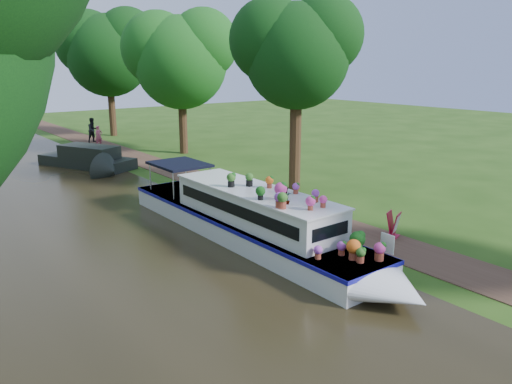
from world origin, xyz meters
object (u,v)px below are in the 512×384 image
(sandwich_board, at_px, (394,226))
(pedestrian_pink, at_px, (99,136))
(second_boat, at_px, (89,159))
(pedestrian_dark, at_px, (93,130))
(plant_boat, at_px, (256,219))

(sandwich_board, bearing_deg, pedestrian_pink, 70.46)
(second_boat, bearing_deg, pedestrian_pink, 40.58)
(second_boat, relative_size, pedestrian_dark, 3.89)
(plant_boat, height_order, sandwich_board, plant_boat)
(sandwich_board, relative_size, pedestrian_dark, 0.47)
(plant_boat, height_order, pedestrian_pink, plant_boat)
(plant_boat, bearing_deg, second_boat, 90.28)
(plant_boat, height_order, second_boat, plant_boat)
(second_boat, relative_size, pedestrian_pink, 4.78)
(sandwich_board, xyz_separation_m, pedestrian_pink, (-1.07, 25.28, 0.36))
(second_boat, bearing_deg, sandwich_board, -101.63)
(plant_boat, bearing_deg, sandwich_board, -30.52)
(pedestrian_dark, bearing_deg, pedestrian_pink, -110.98)
(plant_boat, distance_m, sandwich_board, 4.89)
(pedestrian_pink, relative_size, pedestrian_dark, 0.81)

